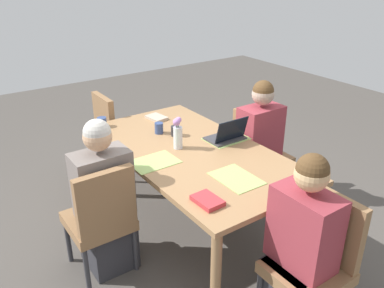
% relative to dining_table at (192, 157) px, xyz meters
% --- Properties ---
extents(ground_plane, '(10.00, 10.00, 0.00)m').
position_rel_dining_table_xyz_m(ground_plane, '(0.00, 0.00, -0.67)').
color(ground_plane, '#4C4742').
extents(dining_table, '(1.98, 1.05, 0.74)m').
position_rel_dining_table_xyz_m(dining_table, '(0.00, 0.00, 0.00)').
color(dining_table, '#9E754C').
rests_on(dining_table, ground_plane).
extents(chair_far_left_near, '(0.44, 0.44, 0.90)m').
position_rel_dining_table_xyz_m(chair_far_left_near, '(-0.11, 0.86, -0.17)').
color(chair_far_left_near, olive).
rests_on(chair_far_left_near, ground_plane).
extents(person_far_left_near, '(0.36, 0.40, 1.19)m').
position_rel_dining_table_xyz_m(person_far_left_near, '(-0.04, 0.80, -0.14)').
color(person_far_left_near, '#2D2D33').
rests_on(person_far_left_near, ground_plane).
extents(chair_near_left_mid, '(0.44, 0.44, 0.90)m').
position_rel_dining_table_xyz_m(chair_near_left_mid, '(0.09, -0.84, -0.17)').
color(chair_near_left_mid, olive).
rests_on(chair_near_left_mid, ground_plane).
extents(person_near_left_mid, '(0.36, 0.40, 1.19)m').
position_rel_dining_table_xyz_m(person_near_left_mid, '(0.01, -0.78, -0.14)').
color(person_near_left_mid, '#2D2D33').
rests_on(person_near_left_mid, ground_plane).
extents(chair_head_left_left_far, '(0.44, 0.44, 0.90)m').
position_rel_dining_table_xyz_m(chair_head_left_left_far, '(-1.27, -0.04, -0.17)').
color(chair_head_left_left_far, olive).
rests_on(chair_head_left_left_far, ground_plane).
extents(person_head_left_left_far, '(0.40, 0.36, 1.19)m').
position_rel_dining_table_xyz_m(person_head_left_left_far, '(-1.21, 0.03, -0.14)').
color(person_head_left_left_far, '#2D2D33').
rests_on(person_head_left_left_far, ground_plane).
extents(chair_head_right_right_near, '(0.44, 0.44, 0.90)m').
position_rel_dining_table_xyz_m(chair_head_right_right_near, '(1.27, 0.11, -0.17)').
color(chair_head_right_right_near, olive).
rests_on(chair_head_right_right_near, ground_plane).
extents(flower_vase, '(0.08, 0.08, 0.27)m').
position_rel_dining_table_xyz_m(flower_vase, '(0.09, 0.08, 0.21)').
color(flower_vase, silver).
rests_on(flower_vase, dining_table).
extents(placemat_far_left_near, '(0.26, 0.36, 0.00)m').
position_rel_dining_table_xyz_m(placemat_far_left_near, '(-0.02, 0.37, 0.07)').
color(placemat_far_left_near, '#9EBC66').
rests_on(placemat_far_left_near, dining_table).
extents(placemat_near_left_mid, '(0.26, 0.36, 0.00)m').
position_rel_dining_table_xyz_m(placemat_near_left_mid, '(0.01, -0.37, 0.07)').
color(placemat_near_left_mid, '#9EBC66').
rests_on(placemat_near_left_mid, dining_table).
extents(placemat_head_left_left_far, '(0.36, 0.26, 0.00)m').
position_rel_dining_table_xyz_m(placemat_head_left_left_far, '(-0.57, 0.01, 0.07)').
color(placemat_head_left_left_far, '#9EBC66').
rests_on(placemat_head_left_left_far, dining_table).
extents(laptop_near_left_mid, '(0.22, 0.32, 0.21)m').
position_rel_dining_table_xyz_m(laptop_near_left_mid, '(-0.02, -0.35, 0.12)').
color(laptop_near_left_mid, '#38383D').
rests_on(laptop_near_left_mid, dining_table).
extents(coffee_mug_near_left, '(0.08, 0.08, 0.10)m').
position_rel_dining_table_xyz_m(coffee_mug_near_left, '(0.45, 0.05, 0.12)').
color(coffee_mug_near_left, '#33477A').
rests_on(coffee_mug_near_left, dining_table).
extents(coffee_mug_near_right, '(0.08, 0.08, 0.09)m').
position_rel_dining_table_xyz_m(coffee_mug_near_right, '(0.32, -0.04, 0.12)').
color(coffee_mug_near_right, '#232328').
rests_on(coffee_mug_near_right, dining_table).
extents(coffee_mug_centre_left, '(0.09, 0.09, 0.09)m').
position_rel_dining_table_xyz_m(coffee_mug_centre_left, '(0.88, 0.40, 0.12)').
color(coffee_mug_centre_left, '#33477A').
rests_on(coffee_mug_centre_left, dining_table).
extents(book_red_cover, '(0.21, 0.15, 0.03)m').
position_rel_dining_table_xyz_m(book_red_cover, '(-0.71, 0.37, 0.09)').
color(book_red_cover, '#B73338').
rests_on(book_red_cover, dining_table).
extents(book_blue_cover, '(0.22, 0.17, 0.03)m').
position_rel_dining_table_xyz_m(book_blue_cover, '(0.77, -0.11, 0.09)').
color(book_blue_cover, '#B2A38E').
rests_on(book_blue_cover, dining_table).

